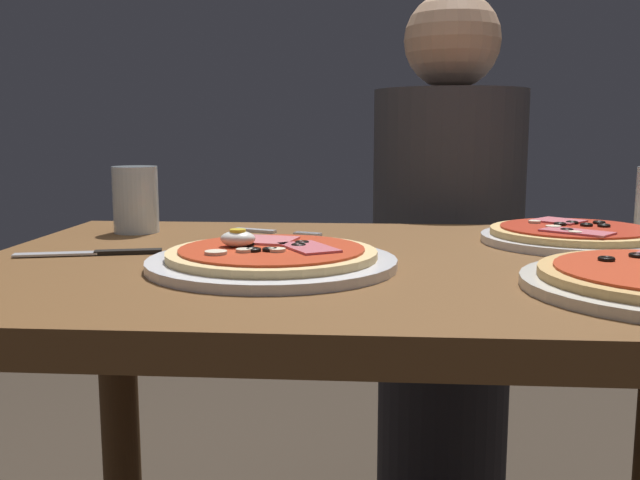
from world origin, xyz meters
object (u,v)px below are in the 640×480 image
object	(u,v)px
pizza_foreground	(272,258)
pizza_across_left	(574,235)
dining_table	(385,354)
fork	(270,232)
knife	(99,253)
diner_person	(446,286)
water_glass_far	(136,204)

from	to	relation	value
pizza_foreground	pizza_across_left	bearing A→B (deg)	27.57
dining_table	pizza_foreground	bearing A→B (deg)	-154.00
fork	knife	bearing A→B (deg)	-132.37
pizza_foreground	knife	distance (m)	0.26
dining_table	fork	xyz separation A→B (m)	(-0.19, 0.22, 0.13)
pizza_foreground	diner_person	world-z (taller)	diner_person
pizza_foreground	knife	world-z (taller)	pizza_foreground
pizza_across_left	diner_person	distance (m)	0.51
pizza_foreground	dining_table	bearing A→B (deg)	26.00
dining_table	knife	size ratio (longest dim) A/B	5.62
diner_person	fork	bearing A→B (deg)	49.37
pizza_foreground	water_glass_far	distance (m)	0.39
fork	knife	size ratio (longest dim) A/B	0.79
pizza_across_left	water_glass_far	bearing A→B (deg)	174.65
pizza_foreground	water_glass_far	size ratio (longest dim) A/B	2.84
dining_table	diner_person	bearing A→B (deg)	76.93
dining_table	diner_person	distance (m)	0.63
pizza_across_left	diner_person	world-z (taller)	diner_person
pizza_foreground	pizza_across_left	size ratio (longest dim) A/B	1.13
fork	diner_person	world-z (taller)	diner_person
water_glass_far	pizza_across_left	bearing A→B (deg)	-5.35
pizza_across_left	water_glass_far	size ratio (longest dim) A/B	2.52
pizza_across_left	pizza_foreground	bearing A→B (deg)	-152.43
knife	diner_person	size ratio (longest dim) A/B	0.16
pizza_across_left	fork	size ratio (longest dim) A/B	1.80
water_glass_far	fork	size ratio (longest dim) A/B	0.72
dining_table	fork	size ratio (longest dim) A/B	7.12
knife	water_glass_far	bearing A→B (deg)	95.17
dining_table	pizza_across_left	size ratio (longest dim) A/B	3.95
pizza_across_left	water_glass_far	distance (m)	0.70
water_glass_far	knife	distance (m)	0.22
pizza_across_left	fork	world-z (taller)	pizza_across_left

